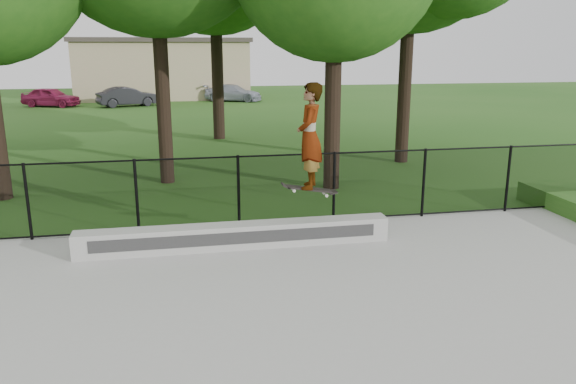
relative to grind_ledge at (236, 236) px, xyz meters
name	(u,v)px	position (x,y,z in m)	size (l,w,h in m)	color
grind_ledge	(236,236)	(0.00, 0.00, 0.00)	(5.73, 0.40, 0.45)	#9D9D98
car_a	(51,97)	(-8.77, 28.13, 0.33)	(1.44, 3.57, 1.22)	maroon
car_b	(128,97)	(-4.03, 27.43, 0.33)	(1.31, 3.39, 1.23)	black
car_c	(233,93)	(2.89, 29.70, 0.29)	(1.61, 3.65, 1.15)	#9BA0AF
skater_airborne	(310,138)	(1.33, -0.17, 1.80)	(0.83, 0.79, 2.04)	black
chainlink_fence	(239,192)	(0.19, 1.20, 0.53)	(16.06, 0.06, 1.50)	black
distant_building	(164,68)	(-1.81, 33.30, 1.88)	(12.40, 6.40, 4.30)	tan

